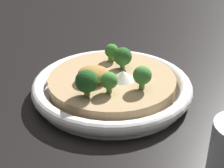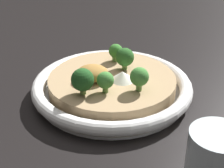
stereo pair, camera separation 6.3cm
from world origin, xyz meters
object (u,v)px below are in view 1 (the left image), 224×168
object	(u,v)px
risotto_bowl	(112,86)
broccoli_back	(112,81)
broccoli_front_right	(112,52)
broccoli_back_right	(87,81)
broccoli_front_left	(123,57)
broccoli_back_left	(142,76)

from	to	relation	value
risotto_bowl	broccoli_back	xyz separation A→B (m)	(-0.00, 0.06, 0.04)
broccoli_front_right	broccoli_back_right	xyz separation A→B (m)	(0.03, 0.14, 0.01)
risotto_bowl	broccoli_front_left	distance (m)	0.06
risotto_bowl	broccoli_back_left	world-z (taller)	broccoli_back_left
broccoli_front_right	broccoli_back_left	size ratio (longest dim) A/B	0.83
broccoli_front_right	broccoli_back	size ratio (longest dim) A/B	0.94
broccoli_front_right	broccoli_back_right	bearing A→B (deg)	78.50
broccoli_back	broccoli_front_left	bearing A→B (deg)	-97.63
broccoli_back_left	broccoli_back_right	size ratio (longest dim) A/B	0.92
risotto_bowl	broccoli_back_left	bearing A→B (deg)	144.36
broccoli_front_right	broccoli_back	distance (m)	0.13
risotto_bowl	broccoli_back_right	world-z (taller)	broccoli_back_right
broccoli_front_left	broccoli_back_right	distance (m)	0.12
risotto_bowl	broccoli_front_left	world-z (taller)	broccoli_front_left
risotto_bowl	broccoli_back_left	xyz separation A→B (m)	(-0.05, 0.04, 0.04)
risotto_bowl	broccoli_back_right	size ratio (longest dim) A/B	6.43
broccoli_front_right	broccoli_back_right	size ratio (longest dim) A/B	0.77
broccoli_back	broccoli_back_left	bearing A→B (deg)	-161.24
broccoli_back_left	broccoli_front_left	world-z (taller)	same
broccoli_front_right	risotto_bowl	bearing A→B (deg)	95.54
risotto_bowl	broccoli_back	world-z (taller)	broccoli_back
risotto_bowl	broccoli_back	size ratio (longest dim) A/B	7.93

